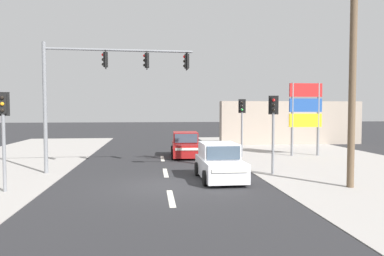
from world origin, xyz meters
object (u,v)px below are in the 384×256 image
(pedestal_signal_left_kerb, at_px, (3,124))
(traffic_signal_mast, at_px, (98,79))
(hatchback_receding_far, at_px, (220,163))
(pedestal_signal_far_median, at_px, (242,118))
(pedestal_signal_right_kerb, at_px, (273,121))
(hatchback_oncoming_mid, at_px, (186,145))
(utility_pole_foreground_right, at_px, (350,35))
(shopping_plaza_sign, at_px, (305,109))

(pedestal_signal_left_kerb, bearing_deg, traffic_signal_mast, 55.11)
(traffic_signal_mast, height_order, hatchback_receding_far, traffic_signal_mast)
(pedestal_signal_far_median, bearing_deg, pedestal_signal_right_kerb, -90.32)
(pedestal_signal_far_median, xyz_separation_m, hatchback_oncoming_mid, (-3.39, 0.68, -1.71))
(utility_pole_foreground_right, xyz_separation_m, hatchback_receding_far, (-4.47, 2.14, -4.99))
(shopping_plaza_sign, height_order, hatchback_oncoming_mid, shopping_plaza_sign)
(shopping_plaza_sign, height_order, hatchback_receding_far, shopping_plaza_sign)
(pedestal_signal_far_median, xyz_separation_m, shopping_plaza_sign, (4.15, 0.33, 0.57))
(pedestal_signal_far_median, height_order, hatchback_receding_far, pedestal_signal_far_median)
(hatchback_oncoming_mid, bearing_deg, pedestal_signal_left_kerb, -128.52)
(traffic_signal_mast, bearing_deg, utility_pole_foreground_right, -24.96)
(utility_pole_foreground_right, height_order, pedestal_signal_left_kerb, utility_pole_foreground_right)
(pedestal_signal_left_kerb, xyz_separation_m, pedestal_signal_far_median, (10.67, 8.47, 0.00))
(pedestal_signal_far_median, bearing_deg, hatchback_receding_far, -110.91)
(pedestal_signal_right_kerb, distance_m, shopping_plaza_sign, 7.61)
(pedestal_signal_right_kerb, height_order, shopping_plaza_sign, shopping_plaza_sign)
(shopping_plaza_sign, bearing_deg, traffic_signal_mast, -158.13)
(hatchback_oncoming_mid, distance_m, hatchback_receding_far, 7.62)
(traffic_signal_mast, relative_size, pedestal_signal_far_median, 1.93)
(pedestal_signal_far_median, bearing_deg, utility_pole_foreground_right, -78.56)
(pedestal_signal_right_kerb, xyz_separation_m, pedestal_signal_far_median, (0.03, 6.00, 0.00))
(utility_pole_foreground_right, xyz_separation_m, traffic_signal_mast, (-9.74, 4.54, -1.34))
(traffic_signal_mast, distance_m, shopping_plaza_sign, 13.07)
(traffic_signal_mast, distance_m, pedestal_signal_far_median, 9.31)
(utility_pole_foreground_right, distance_m, pedestal_signal_left_kerb, 12.94)
(pedestal_signal_right_kerb, bearing_deg, hatchback_receding_far, -160.90)
(utility_pole_foreground_right, distance_m, shopping_plaza_sign, 10.03)
(pedestal_signal_right_kerb, relative_size, pedestal_signal_left_kerb, 1.00)
(utility_pole_foreground_right, xyz_separation_m, pedestal_signal_far_median, (-1.83, 9.05, -3.27))
(shopping_plaza_sign, bearing_deg, hatchback_oncoming_mid, 177.38)
(pedestal_signal_right_kerb, relative_size, pedestal_signal_far_median, 1.00)
(pedestal_signal_far_median, relative_size, shopping_plaza_sign, 0.77)
(utility_pole_foreground_right, bearing_deg, pedestal_signal_right_kerb, 121.49)
(utility_pole_foreground_right, relative_size, traffic_signal_mast, 1.55)
(utility_pole_foreground_right, xyz_separation_m, pedestal_signal_right_kerb, (-1.86, 3.04, -3.27))
(traffic_signal_mast, distance_m, hatchback_oncoming_mid, 7.79)
(pedestal_signal_left_kerb, bearing_deg, pedestal_signal_far_median, 38.43)
(pedestal_signal_left_kerb, relative_size, hatchback_receding_far, 0.97)
(pedestal_signal_right_kerb, distance_m, hatchback_oncoming_mid, 7.67)
(traffic_signal_mast, xyz_separation_m, hatchback_receding_far, (5.28, -2.39, -3.65))
(pedestal_signal_far_median, height_order, hatchback_oncoming_mid, pedestal_signal_far_median)
(shopping_plaza_sign, relative_size, hatchback_receding_far, 1.25)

